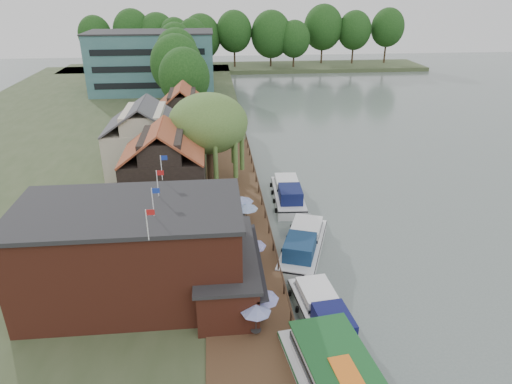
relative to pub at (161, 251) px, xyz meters
name	(u,v)px	position (x,y,z in m)	size (l,w,h in m)	color
ground	(346,285)	(14.00, 1.00, -4.65)	(260.00, 260.00, 0.00)	#566360
land_bank	(73,148)	(-16.00, 36.00, -4.15)	(50.00, 140.00, 1.00)	#384728
quay_deck	(237,220)	(6.00, 11.00, -3.60)	(6.00, 50.00, 0.10)	#47301E
quay_rail	(265,212)	(8.70, 11.50, -3.15)	(0.20, 49.00, 1.00)	black
pub	(161,251)	(0.00, 0.00, 0.00)	(20.00, 11.00, 7.30)	maroon
hotel_block	(152,62)	(-8.00, 71.00, 2.50)	(25.40, 12.40, 12.30)	#38666B
cottage_a	(164,167)	(-1.00, 15.00, 0.60)	(8.60, 7.60, 8.50)	black
cottage_b	(146,137)	(-4.00, 25.00, 0.60)	(9.60, 8.60, 8.50)	beige
cottage_c	(183,117)	(0.00, 34.00, 0.60)	(7.60, 7.60, 8.50)	black
willow	(209,141)	(3.50, 20.00, 1.56)	(8.60, 8.60, 10.43)	#476B2D
umbrella_0	(256,320)	(6.23, -5.06, -2.36)	(1.95, 1.95, 2.38)	navy
umbrella_1	(262,307)	(6.74, -3.84, -2.36)	(2.28, 2.28, 2.38)	#1A1D93
umbrella_2	(248,278)	(6.09, -0.45, -2.36)	(2.32, 2.32, 2.38)	#211B97
umbrella_3	(252,253)	(6.70, 2.88, -2.36)	(2.26, 2.26, 2.38)	navy
umbrella_4	(242,235)	(6.07, 5.76, -2.36)	(2.30, 2.30, 2.38)	navy
umbrella_5	(247,215)	(6.80, 9.51, -2.36)	(2.11, 2.11, 2.38)	#1B4B98
umbrella_6	(242,208)	(6.44, 11.10, -2.36)	(2.26, 2.26, 2.38)	navy
cruiser_0	(324,311)	(11.12, -3.29, -3.46)	(3.18, 9.84, 2.38)	white
cruiser_1	(303,241)	(11.47, 5.88, -3.34)	(3.47, 10.71, 2.63)	white
cruiser_2	(288,191)	(11.87, 16.59, -3.38)	(3.36, 10.39, 2.54)	white
swan	(347,380)	(11.35, -8.54, -4.43)	(0.44, 0.44, 0.44)	white
bank_tree_0	(185,88)	(-0.11, 44.07, 2.50)	(7.86, 7.86, 12.30)	#143811
bank_tree_1	(177,74)	(-1.80, 52.71, 3.09)	(8.84, 8.84, 13.48)	#143811
bank_tree_2	(178,68)	(-1.95, 57.45, 3.36)	(7.50, 7.50, 14.02)	#143811
bank_tree_3	(176,54)	(-3.49, 77.89, 3.12)	(7.42, 7.42, 13.54)	#143811
bank_tree_4	(193,47)	(-0.09, 88.82, 3.19)	(6.92, 6.92, 13.69)	#143811
bank_tree_5	(175,45)	(-4.78, 96.04, 3.08)	(7.80, 7.80, 13.45)	#143811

